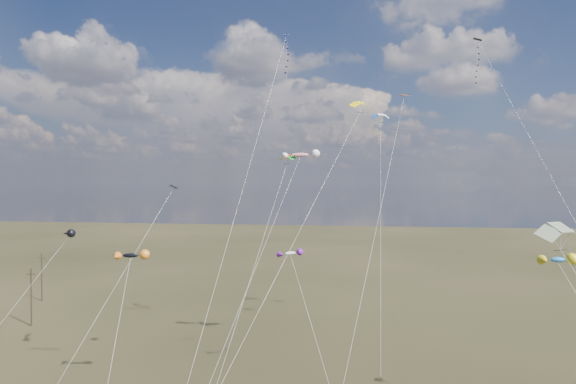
# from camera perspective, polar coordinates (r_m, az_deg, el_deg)

# --- Properties ---
(utility_pole_near) EXTENTS (1.40, 0.20, 8.00)m
(utility_pole_near) POSITION_cam_1_polar(r_m,az_deg,el_deg) (81.02, -26.64, -10.36)
(utility_pole_near) COLOR black
(utility_pole_near) RESTS_ON ground
(utility_pole_far) EXTENTS (1.40, 0.20, 8.00)m
(utility_pole_far) POSITION_cam_1_polar(r_m,az_deg,el_deg) (96.81, -25.69, -8.47)
(utility_pole_far) COLOR black
(utility_pole_far) RESTS_ON ground
(diamond_black_high) EXTENTS (11.35, 25.69, 37.56)m
(diamond_black_high) POSITION_cam_1_polar(r_m,az_deg,el_deg) (66.20, 21.29, 11.69)
(diamond_black_high) COLOR black
(diamond_black_high) RESTS_ON ground
(diamond_navy_tall) EXTENTS (6.11, 22.67, 37.54)m
(diamond_navy_tall) POSITION_cam_1_polar(r_m,az_deg,el_deg) (60.00, -0.87, 12.89)
(diamond_navy_tall) COLOR #11184B
(diamond_navy_tall) RESTS_ON ground
(diamond_black_mid) EXTENTS (8.12, 12.28, 19.75)m
(diamond_black_mid) POSITION_cam_1_polar(r_m,az_deg,el_deg) (52.39, -15.99, -5.33)
(diamond_black_mid) COLOR black
(diamond_black_mid) RESTS_ON ground
(diamond_orange_center) EXTENTS (7.67, 21.15, 30.62)m
(diamond_orange_center) POSITION_cam_1_polar(r_m,az_deg,el_deg) (57.21, 11.21, 2.91)
(diamond_orange_center) COLOR #E0440E
(diamond_orange_center) RESTS_ON ground
(parafoil_yellow) EXTENTS (13.91, 17.84, 28.98)m
(parafoil_yellow) POSITION_cam_1_polar(r_m,az_deg,el_deg) (55.35, 7.93, 9.60)
(parafoil_yellow) COLOR yellow
(parafoil_yellow) RESTS_ON ground
(parafoil_blue_white) EXTENTS (2.54, 18.87, 29.76)m
(parafoil_blue_white) POSITION_cam_1_polar(r_m,az_deg,el_deg) (71.27, 10.26, 8.33)
(parafoil_blue_white) COLOR blue
(parafoil_blue_white) RESTS_ON ground
(parafoil_striped) EXTENTS (9.20, 11.97, 18.23)m
(parafoil_striped) POSITION_cam_1_polar(r_m,az_deg,el_deg) (32.37, 28.09, -3.56)
(parafoil_striped) COLOR yellow
(parafoil_striped) RESTS_ON ground
(parafoil_tricolor) EXTENTS (5.82, 15.51, 23.51)m
(parafoil_tricolor) POSITION_cam_1_polar(r_m,az_deg,el_deg) (58.54, -0.18, 3.82)
(parafoil_tricolor) COLOR yellow
(parafoil_tricolor) RESTS_ON ground
(novelty_black_orange) EXTENTS (3.66, 10.92, 13.63)m
(novelty_black_orange) POSITION_cam_1_polar(r_m,az_deg,el_deg) (50.92, -17.11, -6.80)
(novelty_black_orange) COLOR black
(novelty_black_orange) RESTS_ON ground
(novelty_orange_black) EXTENTS (7.97, 11.34, 14.89)m
(novelty_orange_black) POSITION_cam_1_polar(r_m,az_deg,el_deg) (61.96, -23.14, -4.30)
(novelty_orange_black) COLOR orange
(novelty_orange_black) RESTS_ON ground
(novelty_white_purple) EXTENTS (6.44, 8.27, 13.16)m
(novelty_white_purple) POSITION_cam_1_polar(r_m,az_deg,el_deg) (52.62, 0.31, -6.88)
(novelty_white_purple) COLOR silver
(novelty_white_purple) RESTS_ON ground
(novelty_redwhite_stripe) EXTENTS (8.84, 17.23, 23.66)m
(novelty_redwhite_stripe) POSITION_cam_1_polar(r_m,az_deg,el_deg) (58.15, 1.33, 4.08)
(novelty_redwhite_stripe) COLOR #C20805
(novelty_redwhite_stripe) RESTS_ON ground
(novelty_blue_yellow) EXTENTS (6.22, 12.61, 15.17)m
(novelty_blue_yellow) POSITION_cam_1_polar(r_m,az_deg,el_deg) (40.01, 27.89, -6.80)
(novelty_blue_yellow) COLOR #206FB4
(novelty_blue_yellow) RESTS_ON ground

